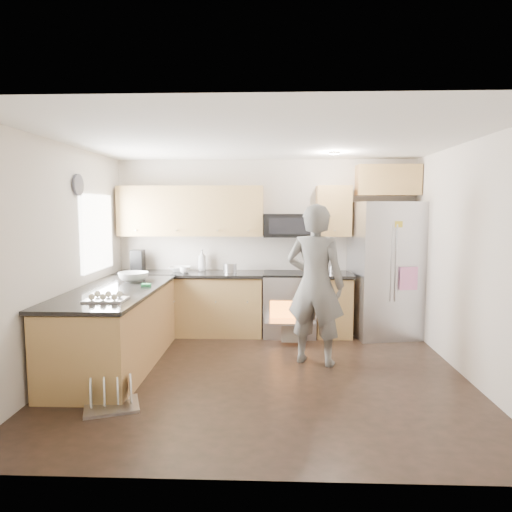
{
  "coord_description": "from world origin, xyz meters",
  "views": [
    {
      "loc": [
        0.11,
        -4.96,
        1.87
      ],
      "look_at": [
        -0.09,
        0.5,
        1.3
      ],
      "focal_mm": 32.0,
      "sensor_mm": 36.0,
      "label": 1
    }
  ],
  "objects_px": {
    "stove_range": "(289,290)",
    "dish_rack": "(111,399)",
    "refrigerator": "(387,269)",
    "person": "(315,285)"
  },
  "relations": [
    {
      "from": "stove_range",
      "to": "dish_rack",
      "type": "height_order",
      "value": "stove_range"
    },
    {
      "from": "refrigerator",
      "to": "person",
      "type": "bearing_deg",
      "value": -142.5
    },
    {
      "from": "stove_range",
      "to": "refrigerator",
      "type": "distance_m",
      "value": 1.45
    },
    {
      "from": "stove_range",
      "to": "person",
      "type": "bearing_deg",
      "value": -77.96
    },
    {
      "from": "stove_range",
      "to": "dish_rack",
      "type": "bearing_deg",
      "value": -124.14
    },
    {
      "from": "refrigerator",
      "to": "dish_rack",
      "type": "distance_m",
      "value": 4.2
    },
    {
      "from": "refrigerator",
      "to": "dish_rack",
      "type": "height_order",
      "value": "refrigerator"
    },
    {
      "from": "refrigerator",
      "to": "person",
      "type": "relative_size",
      "value": 1.02
    },
    {
      "from": "dish_rack",
      "to": "person",
      "type": "bearing_deg",
      "value": 33.47
    },
    {
      "from": "stove_range",
      "to": "person",
      "type": "xyz_separation_m",
      "value": [
        0.27,
        -1.25,
        0.29
      ]
    }
  ]
}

